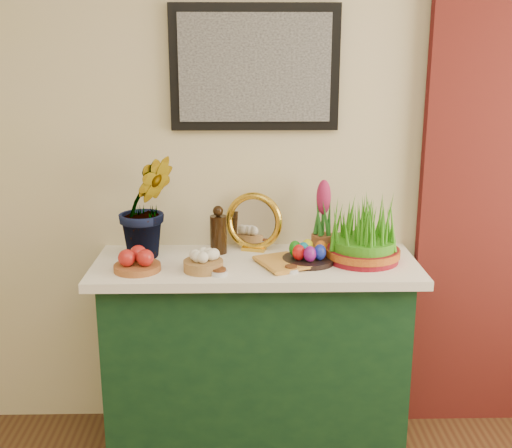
{
  "coord_description": "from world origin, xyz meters",
  "views": [
    {
      "loc": [
        -0.01,
        -0.64,
        1.78
      ],
      "look_at": [
        0.05,
        1.95,
        1.07
      ],
      "focal_mm": 45.0,
      "sensor_mm": 36.0,
      "label": 1
    }
  ],
  "objects_px": {
    "sideboard": "(256,358)",
    "wheatgrass_sabzeh": "(363,235)",
    "mirror": "(254,222)",
    "hyacinth_green": "(146,190)",
    "book": "(263,265)"
  },
  "relations": [
    {
      "from": "hyacinth_green",
      "to": "wheatgrass_sabzeh",
      "type": "relative_size",
      "value": 1.87
    },
    {
      "from": "sideboard",
      "to": "wheatgrass_sabzeh",
      "type": "bearing_deg",
      "value": -0.54
    },
    {
      "from": "sideboard",
      "to": "wheatgrass_sabzeh",
      "type": "relative_size",
      "value": 4.05
    },
    {
      "from": "hyacinth_green",
      "to": "book",
      "type": "xyz_separation_m",
      "value": [
        0.5,
        -0.18,
        -0.28
      ]
    },
    {
      "from": "sideboard",
      "to": "book",
      "type": "xyz_separation_m",
      "value": [
        0.03,
        -0.1,
        0.48
      ]
    },
    {
      "from": "sideboard",
      "to": "hyacinth_green",
      "type": "distance_m",
      "value": 0.9
    },
    {
      "from": "hyacinth_green",
      "to": "book",
      "type": "bearing_deg",
      "value": -40.85
    },
    {
      "from": "hyacinth_green",
      "to": "book",
      "type": "height_order",
      "value": "hyacinth_green"
    },
    {
      "from": "mirror",
      "to": "book",
      "type": "bearing_deg",
      "value": -82.65
    },
    {
      "from": "sideboard",
      "to": "hyacinth_green",
      "type": "height_order",
      "value": "hyacinth_green"
    },
    {
      "from": "sideboard",
      "to": "hyacinth_green",
      "type": "bearing_deg",
      "value": 170.86
    },
    {
      "from": "mirror",
      "to": "wheatgrass_sabzeh",
      "type": "height_order",
      "value": "mirror"
    },
    {
      "from": "hyacinth_green",
      "to": "mirror",
      "type": "bearing_deg",
      "value": -10.47
    },
    {
      "from": "hyacinth_green",
      "to": "book",
      "type": "distance_m",
      "value": 0.6
    },
    {
      "from": "hyacinth_green",
      "to": "wheatgrass_sabzeh",
      "type": "height_order",
      "value": "hyacinth_green"
    }
  ]
}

